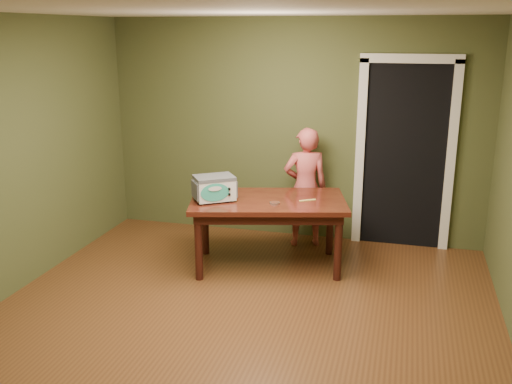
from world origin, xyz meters
TOP-DOWN VIEW (x-y plane):
  - floor at (0.00, 0.00)m, footprint 5.00×5.00m
  - room_shell at (0.00, 0.00)m, footprint 4.52×5.02m
  - doorway at (1.30, 2.78)m, footprint 1.10×0.66m
  - dining_table at (-0.04, 1.45)m, footprint 1.77×1.27m
  - toy_oven at (-0.56, 1.26)m, footprint 0.49×0.46m
  - baking_pan at (0.06, 1.29)m, footprint 0.10×0.10m
  - spatula at (0.36, 1.50)m, footprint 0.16×0.12m
  - child at (0.22, 2.20)m, footprint 0.59×0.48m

SIDE VIEW (x-z plane):
  - floor at x=0.00m, z-range 0.00..0.00m
  - dining_table at x=-0.04m, z-range 0.28..1.03m
  - child at x=0.22m, z-range 0.00..1.39m
  - spatula at x=0.36m, z-range 0.75..0.76m
  - baking_pan at x=0.06m, z-range 0.75..0.77m
  - toy_oven at x=-0.56m, z-range 0.76..1.02m
  - doorway at x=1.30m, z-range -0.07..2.18m
  - room_shell at x=0.00m, z-range 0.40..3.01m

